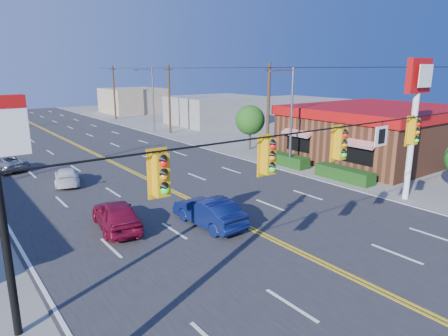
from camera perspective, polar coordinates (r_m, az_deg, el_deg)
ground at (r=16.80m, az=17.57°, el=-14.74°), size 160.00×160.00×0.00m
road at (r=31.85m, az=-12.76°, el=-0.67°), size 20.00×120.00×0.06m
signal_span at (r=15.04m, az=18.65°, el=1.71°), size 24.32×0.34×9.00m
kfc at (r=38.46m, az=20.96°, el=4.81°), size 16.30×12.40×4.70m
kfc_pylon at (r=26.41m, az=25.75°, el=8.60°), size 2.20×0.36×8.50m
streetlight_se at (r=32.28m, az=9.37°, el=7.79°), size 2.55×0.25×8.00m
streetlight_ne at (r=51.85m, az=-10.29°, el=10.02°), size 2.55×0.25×8.00m
utility_pole_near at (r=36.13m, az=6.34°, el=8.03°), size 0.28×0.28×8.40m
utility_pole_mid at (r=50.76m, az=-7.81°, el=9.68°), size 0.28×0.28×8.40m
utility_pole_far at (r=67.05m, az=-15.42°, el=10.33°), size 0.28×0.28×8.40m
tree_kfc_rear at (r=40.10m, az=3.75°, el=6.85°), size 2.94×2.94×4.41m
bld_east_mid at (r=59.53m, az=-1.28°, el=8.29°), size 12.00×10.00×4.00m
bld_east_far at (r=77.17m, az=-12.79°, el=9.40°), size 10.00×10.00×4.40m
car_magenta at (r=20.79m, az=-15.13°, el=-6.60°), size 2.44×4.66×1.51m
car_blue at (r=20.52m, az=-2.19°, el=-6.40°), size 1.75×4.60×1.50m
car_white at (r=29.86m, az=-21.51°, el=-1.21°), size 2.56×4.21×1.14m
car_silver at (r=35.99m, az=-29.18°, el=0.53°), size 3.73×4.97×1.26m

